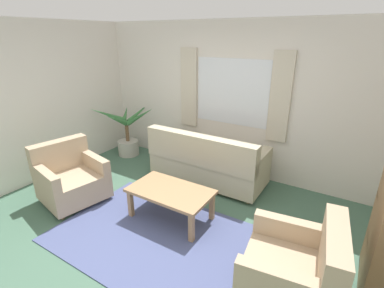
{
  "coord_description": "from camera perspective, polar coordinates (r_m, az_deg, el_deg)",
  "views": [
    {
      "loc": [
        1.94,
        -2.19,
        2.36
      ],
      "look_at": [
        0.14,
        0.7,
        1.03
      ],
      "focal_mm": 26.36,
      "sensor_mm": 36.0,
      "label": 1
    }
  ],
  "objects": [
    {
      "name": "ground_plane",
      "position": [
        3.76,
        -7.88,
        -17.86
      ],
      "size": [
        6.24,
        6.24,
        0.0
      ],
      "primitive_type": "plane",
      "color": "#476B56"
    },
    {
      "name": "wall_back",
      "position": [
        4.97,
        8.21,
        8.75
      ],
      "size": [
        5.32,
        0.12,
        2.6
      ],
      "primitive_type": "cube",
      "color": "silver",
      "rests_on": "ground_plane"
    },
    {
      "name": "wall_left",
      "position": [
        5.2,
        -32.15,
        6.27
      ],
      "size": [
        0.12,
        4.4,
        2.6
      ],
      "primitive_type": "cube",
      "color": "silver",
      "rests_on": "ground_plane"
    },
    {
      "name": "window_with_curtains",
      "position": [
        4.86,
        7.89,
        10.31
      ],
      "size": [
        1.98,
        0.07,
        1.4
      ],
      "color": "white"
    },
    {
      "name": "area_rug",
      "position": [
        3.75,
        -7.88,
        -17.78
      ],
      "size": [
        2.4,
        1.72,
        0.01
      ],
      "primitive_type": "cube",
      "color": "#4C5684",
      "rests_on": "ground_plane"
    },
    {
      "name": "couch",
      "position": [
        4.72,
        2.96,
        -3.71
      ],
      "size": [
        1.9,
        0.82,
        0.92
      ],
      "rotation": [
        0.0,
        0.0,
        3.14
      ],
      "color": "#BCB293",
      "rests_on": "ground_plane"
    },
    {
      "name": "armchair_left",
      "position": [
        4.62,
        -23.36,
        -6.32
      ],
      "size": [
        0.97,
        0.99,
        0.88
      ],
      "rotation": [
        0.0,
        0.0,
        1.37
      ],
      "color": "tan",
      "rests_on": "ground_plane"
    },
    {
      "name": "armchair_right",
      "position": [
        2.95,
        20.16,
        -23.05
      ],
      "size": [
        0.92,
        0.94,
        0.88
      ],
      "rotation": [
        0.0,
        0.0,
        -1.44
      ],
      "color": "tan",
      "rests_on": "ground_plane"
    },
    {
      "name": "coffee_table",
      "position": [
        3.82,
        -4.36,
        -9.96
      ],
      "size": [
        1.1,
        0.64,
        0.44
      ],
      "color": "#A87F56",
      "rests_on": "ground_plane"
    },
    {
      "name": "potted_plant",
      "position": [
        5.95,
        -12.92,
        1.53
      ],
      "size": [
        1.16,
        1.17,
        1.08
      ],
      "color": "#B7B2A8",
      "rests_on": "ground_plane"
    }
  ]
}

